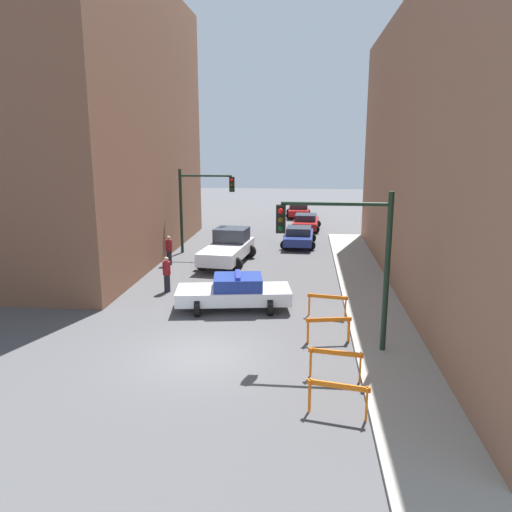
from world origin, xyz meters
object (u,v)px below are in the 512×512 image
object	(u,v)px
traffic_light_near	(351,248)
pedestrian_crossing	(167,274)
barrier_front	(338,394)
barrier_mid	(335,359)
barrier_back	(329,326)
white_truck	(228,247)
barrier_corner	(327,302)
parked_car_far	(298,210)
police_car	(235,292)
traffic_light_far	(198,199)
parked_car_mid	(306,222)
pedestrian_corner	(169,250)
parked_car_near	(299,236)

from	to	relation	value
traffic_light_near	pedestrian_crossing	xyz separation A→B (m)	(-7.78, 6.06, -2.67)
barrier_front	pedestrian_crossing	bearing A→B (deg)	125.57
pedestrian_crossing	barrier_mid	bearing A→B (deg)	-5.28
barrier_front	barrier_back	distance (m)	4.79
white_truck	barrier_corner	world-z (taller)	white_truck
barrier_mid	parked_car_far	bearing A→B (deg)	92.87
barrier_mid	barrier_back	size ratio (longest dim) A/B	1.00
white_truck	pedestrian_crossing	world-z (taller)	white_truck
police_car	barrier_mid	bearing A→B (deg)	-156.06
traffic_light_far	police_car	bearing A→B (deg)	-70.34
parked_car_mid	barrier_mid	size ratio (longest dim) A/B	2.78
barrier_back	pedestrian_crossing	bearing A→B (deg)	143.48
police_car	barrier_front	world-z (taller)	police_car
traffic_light_near	barrier_back	world-z (taller)	traffic_light_near
barrier_back	barrier_front	bearing A→B (deg)	-89.56
traffic_light_far	barrier_mid	size ratio (longest dim) A/B	3.28
traffic_light_far	barrier_corner	bearing A→B (deg)	-55.71
parked_car_mid	pedestrian_corner	xyz separation A→B (m)	(-7.66, -12.06, 0.19)
barrier_front	barrier_mid	xyz separation A→B (m)	(0.05, 2.03, 0.00)
parked_car_near	barrier_back	size ratio (longest dim) A/B	2.76
barrier_corner	police_car	bearing A→B (deg)	170.67
parked_car_mid	parked_car_near	bearing A→B (deg)	-90.46
police_car	barrier_corner	size ratio (longest dim) A/B	3.11
white_truck	barrier_mid	bearing A→B (deg)	-62.60
police_car	white_truck	size ratio (longest dim) A/B	0.88
white_truck	traffic_light_far	bearing A→B (deg)	138.84
parked_car_mid	barrier_corner	distance (m)	19.89
police_car	barrier_back	distance (m)	4.96
barrier_mid	barrier_back	bearing A→B (deg)	91.70
pedestrian_crossing	parked_car_near	bearing A→B (deg)	104.65
parked_car_far	pedestrian_crossing	bearing A→B (deg)	-104.62
police_car	barrier_corner	distance (m)	3.85
police_car	barrier_back	world-z (taller)	police_car
white_truck	parked_car_mid	distance (m)	12.10
police_car	barrier_corner	bearing A→B (deg)	-107.86
pedestrian_crossing	pedestrian_corner	size ratio (longest dim) A/B	1.00
pedestrian_crossing	pedestrian_corner	distance (m)	5.26
barrier_front	barrier_corner	bearing A→B (deg)	89.82
barrier_front	barrier_back	size ratio (longest dim) A/B	1.00
parked_car_near	parked_car_mid	size ratio (longest dim) A/B	0.99
pedestrian_corner	pedestrian_crossing	bearing A→B (deg)	80.08
traffic_light_far	white_truck	world-z (taller)	traffic_light_far
barrier_corner	traffic_light_far	bearing A→B (deg)	124.29
traffic_light_near	barrier_corner	size ratio (longest dim) A/B	3.28
pedestrian_corner	barrier_front	world-z (taller)	pedestrian_corner
pedestrian_crossing	traffic_light_near	bearing A→B (deg)	4.80
traffic_light_near	police_car	bearing A→B (deg)	137.35
barrier_front	barrier_corner	distance (m)	7.42
white_truck	barrier_back	distance (m)	12.40
traffic_light_near	parked_car_mid	distance (m)	23.44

